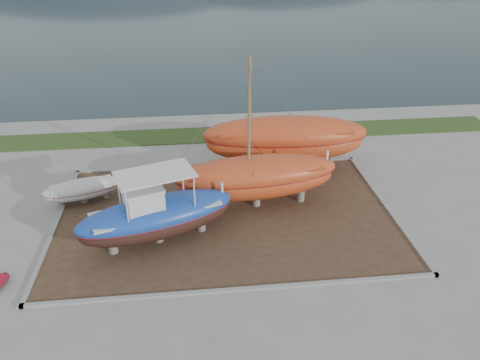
{
  "coord_description": "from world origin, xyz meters",
  "views": [
    {
      "loc": [
        -1.63,
        -17.7,
        14.01
      ],
      "look_at": [
        0.77,
        4.0,
        2.21
      ],
      "focal_mm": 35.0,
      "sensor_mm": 36.0,
      "label": 1
    }
  ],
  "objects_px": {
    "blue_caique": "(156,208)",
    "orange_bare_hull": "(285,144)",
    "orange_sailboat": "(258,137)",
    "white_dinghy": "(83,192)"
  },
  "relations": [
    {
      "from": "white_dinghy",
      "to": "orange_sailboat",
      "type": "xyz_separation_m",
      "value": [
        9.83,
        -1.47,
        3.56
      ]
    },
    {
      "from": "orange_bare_hull",
      "to": "orange_sailboat",
      "type": "bearing_deg",
      "value": -116.69
    },
    {
      "from": "blue_caique",
      "to": "orange_bare_hull",
      "type": "bearing_deg",
      "value": 24.25
    },
    {
      "from": "orange_sailboat",
      "to": "white_dinghy",
      "type": "bearing_deg",
      "value": 166.29
    },
    {
      "from": "orange_sailboat",
      "to": "orange_bare_hull",
      "type": "relative_size",
      "value": 0.87
    },
    {
      "from": "white_dinghy",
      "to": "orange_bare_hull",
      "type": "distance_m",
      "value": 12.66
    },
    {
      "from": "blue_caique",
      "to": "orange_bare_hull",
      "type": "height_order",
      "value": "blue_caique"
    },
    {
      "from": "blue_caique",
      "to": "orange_sailboat",
      "type": "bearing_deg",
      "value": 9.6
    },
    {
      "from": "orange_sailboat",
      "to": "orange_bare_hull",
      "type": "distance_m",
      "value": 5.6
    },
    {
      "from": "blue_caique",
      "to": "orange_sailboat",
      "type": "relative_size",
      "value": 0.87
    }
  ]
}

